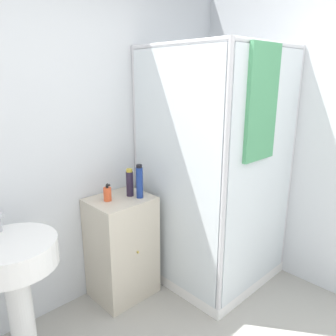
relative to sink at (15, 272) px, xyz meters
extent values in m
cube|color=silver|center=(0.45, 0.38, 0.59)|extent=(6.40, 0.06, 2.50)
cube|color=white|center=(1.64, -0.13, -0.61)|extent=(0.96, 0.96, 0.09)
cylinder|color=silver|center=(2.10, 0.34, 0.33)|extent=(0.04, 0.04, 1.98)
cylinder|color=silver|center=(1.17, 0.34, 0.33)|extent=(0.04, 0.04, 1.98)
cylinder|color=silver|center=(2.10, -0.59, 0.33)|extent=(0.04, 0.04, 1.98)
cylinder|color=silver|center=(1.17, -0.59, 0.33)|extent=(0.04, 0.04, 1.98)
cylinder|color=silver|center=(1.64, -0.59, 1.30)|extent=(0.92, 0.04, 0.04)
cylinder|color=silver|center=(1.64, 0.34, 1.30)|extent=(0.92, 0.04, 0.04)
cylinder|color=silver|center=(1.17, -0.13, 1.30)|extent=(0.04, 0.92, 0.04)
cylinder|color=silver|center=(2.10, -0.13, 1.30)|extent=(0.04, 0.92, 0.04)
cube|color=silver|center=(1.64, -0.60, 0.36)|extent=(0.89, 0.01, 1.85)
cube|color=silver|center=(1.16, -0.13, 0.36)|extent=(0.01, 0.89, 1.85)
cylinder|color=#B7BABF|center=(1.88, 0.27, 0.17)|extent=(0.02, 0.02, 1.48)
cylinder|color=#B7BABF|center=(1.88, 0.22, 0.93)|extent=(0.07, 0.07, 0.04)
cube|color=#4C9966|center=(1.51, -0.62, 0.91)|extent=(0.35, 0.03, 0.78)
cube|color=beige|center=(0.86, 0.15, -0.24)|extent=(0.47, 0.39, 0.84)
sphere|color=gold|center=(0.86, -0.05, -0.20)|extent=(0.02, 0.02, 0.02)
cylinder|color=white|center=(0.00, 0.00, -0.31)|extent=(0.14, 0.14, 0.70)
cylinder|color=white|center=(0.00, 0.00, 0.12)|extent=(0.50, 0.50, 0.15)
cylinder|color=#E5562D|center=(0.76, 0.18, 0.23)|extent=(0.06, 0.06, 0.10)
cylinder|color=black|center=(0.76, 0.18, 0.29)|extent=(0.02, 0.02, 0.02)
cube|color=black|center=(0.76, 0.16, 0.31)|extent=(0.01, 0.03, 0.01)
cylinder|color=#281E33|center=(0.95, 0.15, 0.28)|extent=(0.06, 0.06, 0.19)
cylinder|color=gold|center=(0.95, 0.15, 0.39)|extent=(0.05, 0.05, 0.02)
cylinder|color=navy|center=(0.98, 0.06, 0.30)|extent=(0.05, 0.05, 0.24)
cylinder|color=black|center=(0.98, 0.06, 0.43)|extent=(0.05, 0.05, 0.02)
camera|label=1|loc=(-0.50, -1.81, 1.09)|focal=35.00mm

